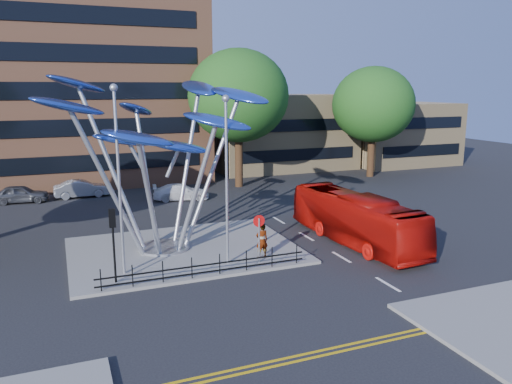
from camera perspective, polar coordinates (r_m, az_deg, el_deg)
name	(u,v)px	position (r m, az deg, el deg)	size (l,w,h in m)	color
ground	(239,289)	(22.56, -1.99, -11.05)	(120.00, 120.00, 0.00)	black
traffic_island	(184,250)	(27.67, -8.22, -6.60)	(12.00, 9.00, 0.15)	slate
double_yellow_near	(300,355)	(17.61, 5.01, -18.09)	(40.00, 0.12, 0.01)	gold
double_yellow_far	(304,360)	(17.38, 5.48, -18.54)	(40.00, 0.12, 0.01)	gold
brick_tower	(58,18)	(51.94, -21.67, 17.97)	(25.00, 15.00, 30.00)	#986042
low_building_near	(283,132)	(54.85, 3.07, 6.87)	(15.00, 8.00, 8.00)	tan
low_building_far	(400,134)	(60.49, 16.09, 6.42)	(12.00, 8.00, 7.00)	tan
tree_right	(238,96)	(44.19, -2.02, 10.92)	(8.80, 8.80, 12.11)	black
tree_far	(373,105)	(50.71, 13.26, 9.69)	(8.00, 8.00, 10.81)	black
leaf_sculpture	(157,125)	(26.77, -11.25, 7.56)	(12.72, 9.54, 9.51)	#9EA0A5
street_lamp_left	(118,165)	(23.45, -15.48, 3.03)	(0.36, 0.36, 8.80)	#9EA0A5
street_lamp_right	(226,166)	(24.06, -3.39, 3.03)	(0.36, 0.36, 8.30)	#9EA0A5
traffic_light_island	(113,230)	(23.00, -16.05, -4.17)	(0.28, 0.18, 3.42)	black
no_entry_sign_island	(259,230)	(24.84, 0.35, -4.42)	(0.60, 0.10, 2.45)	#9EA0A5
pedestrian_railing_front	(206,268)	(23.58, -5.74, -8.62)	(10.00, 0.06, 1.00)	black
red_bus	(355,219)	(29.05, 11.29, -3.02)	(2.40, 10.28, 2.86)	#AA0D07
pedestrian	(262,241)	(25.80, 0.68, -5.57)	(0.66, 0.43, 1.81)	gray
parked_car_left	(21,194)	(42.68, -25.31, -0.20)	(1.63, 4.05, 1.38)	#46474E
parked_car_mid	(82,189)	(42.91, -19.30, 0.36)	(1.49, 4.28, 1.41)	#96989C
parked_car_right	(181,192)	(40.01, -8.57, 0.00)	(1.78, 4.38, 1.27)	silver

